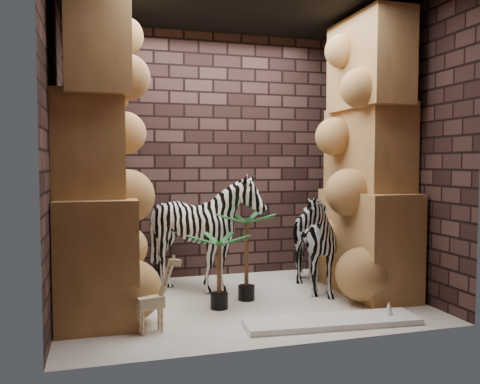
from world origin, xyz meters
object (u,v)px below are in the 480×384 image
object	(u,v)px
palm_front	(246,256)
surfboard	(332,321)
zebra_right	(305,233)
zebra_left	(204,238)
giraffe_toy	(151,294)
palm_back	(219,271)

from	to	relation	value
palm_front	surfboard	size ratio (longest dim) A/B	0.59
zebra_right	surfboard	bearing A→B (deg)	-97.65
zebra_left	palm_front	world-z (taller)	zebra_left
giraffe_toy	surfboard	xyz separation A→B (m)	(1.54, -0.21, -0.30)
zebra_right	palm_front	distance (m)	0.78
giraffe_toy	palm_front	size ratio (longest dim) A/B	0.71
palm_back	surfboard	bearing A→B (deg)	-40.75
surfboard	zebra_right	bearing A→B (deg)	82.94
zebra_right	giraffe_toy	bearing A→B (deg)	-148.59
zebra_left	palm_back	xyz separation A→B (m)	(0.00, -0.68, -0.22)
palm_front	giraffe_toy	bearing A→B (deg)	-145.20
palm_back	surfboard	world-z (taller)	palm_back
zebra_left	surfboard	bearing A→B (deg)	-60.75
palm_front	surfboard	distance (m)	1.14
zebra_left	giraffe_toy	distance (m)	1.41
zebra_right	giraffe_toy	world-z (taller)	zebra_right
palm_back	surfboard	size ratio (longest dim) A/B	0.47
giraffe_toy	surfboard	size ratio (longest dim) A/B	0.42
zebra_left	palm_back	world-z (taller)	zebra_left
zebra_right	palm_front	size ratio (longest dim) A/B	1.41
palm_front	palm_back	size ratio (longest dim) A/B	1.24
zebra_right	zebra_left	distance (m)	1.11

